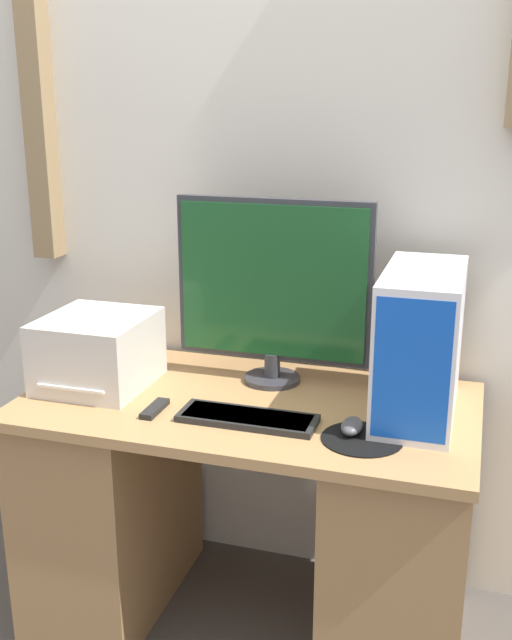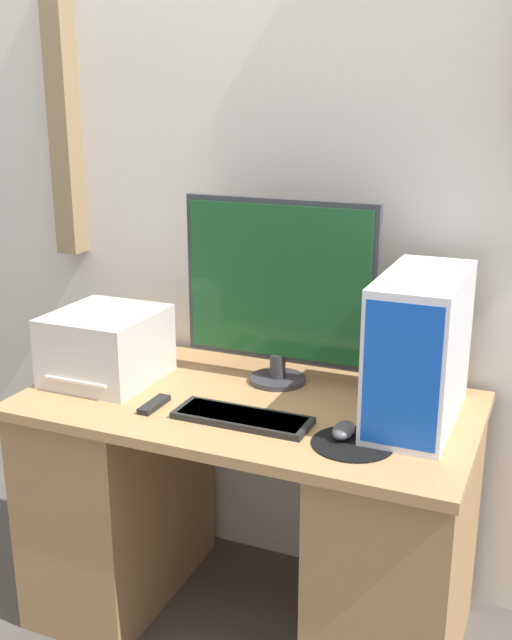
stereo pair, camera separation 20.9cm
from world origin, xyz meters
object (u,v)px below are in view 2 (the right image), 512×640
at_px(mouse, 344,430).
at_px(computer_tower, 420,349).
at_px(remote_control, 154,405).
at_px(keyboard, 242,417).
at_px(printer, 106,346).
at_px(monitor, 279,286).

bearing_deg(mouse, computer_tower, 51.94).
relative_size(mouse, remote_control, 0.77).
bearing_deg(mouse, keyboard, -178.90).
bearing_deg(keyboard, printer, 166.15).
xyz_separation_m(monitor, keyboard, (0.02, -0.31, -0.29)).
bearing_deg(printer, monitor, 20.10).
bearing_deg(computer_tower, keyboard, -155.94).
bearing_deg(keyboard, computer_tower, 24.06).
relative_size(keyboard, mouse, 3.83).
xyz_separation_m(mouse, printer, (-0.80, 0.12, 0.08)).
bearing_deg(keyboard, remote_control, -177.21).
height_order(computer_tower, remote_control, computer_tower).
distance_m(mouse, computer_tower, 0.30).
relative_size(monitor, mouse, 6.06).
height_order(keyboard, printer, printer).
bearing_deg(remote_control, computer_tower, 16.36).
distance_m(monitor, keyboard, 0.43).
height_order(mouse, printer, printer).
bearing_deg(printer, remote_control, -29.46).
relative_size(monitor, computer_tower, 1.31).
relative_size(computer_tower, remote_control, 3.56).
relative_size(computer_tower, printer, 1.35).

